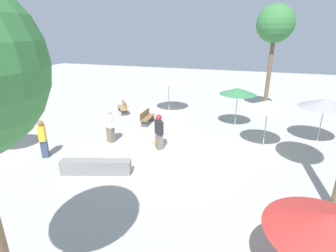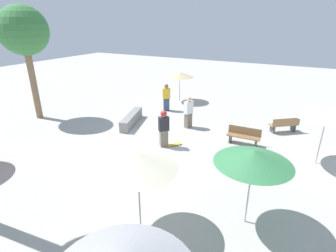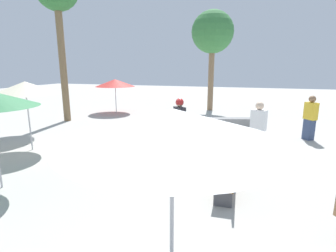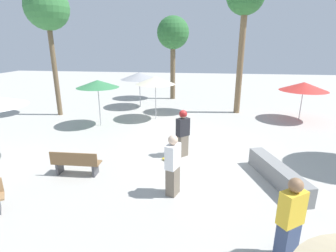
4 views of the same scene
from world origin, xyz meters
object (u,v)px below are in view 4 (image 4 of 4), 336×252
Objects in this scene: skater_main at (183,132)px; palm_tree_left at (245,0)px; bystander_far at (290,221)px; shade_umbrella_cream at (155,80)px; skateboard at (171,156)px; shade_umbrella_green at (98,84)px; palm_tree_center_left at (47,9)px; bystander_watching at (173,166)px; palm_tree_far_back at (173,34)px; shade_umbrella_red at (304,86)px; shade_umbrella_grey at (139,76)px; concrete_ledge at (277,174)px; bench_far at (76,163)px.

skater_main is 9.56m from palm_tree_left.
shade_umbrella_cream is at bearing 79.36° from bystander_far.
skateboard is 0.31× the size of shade_umbrella_green.
shade_umbrella_green reaches higher than skater_main.
bystander_watching is (7.98, 7.97, -5.10)m from palm_tree_center_left.
shade_umbrella_red is at bearing 57.10° from palm_tree_far_back.
bystander_far is at bearing -1.74° from palm_tree_left.
palm_tree_center_left is at bearing -118.38° from shade_umbrella_green.
skater_main is at bearing 24.49° from shade_umbrella_grey.
skater_main is 0.25× the size of palm_tree_center_left.
palm_tree_left is at bearing 114.37° from shade_umbrella_cream.
concrete_ledge is at bearing 107.15° from skater_main.
bench_far is 3.43m from bystander_watching.
shade_umbrella_green reaches higher than skateboard.
palm_tree_left reaches higher than bystander_far.
concrete_ledge is 1.15× the size of shade_umbrella_grey.
palm_tree_center_left reaches higher than concrete_ledge.
palm_tree_center_left is at bearing 65.38° from bystander_watching.
skateboard is 0.29× the size of shade_umbrella_red.
shade_umbrella_cream is at bearing -83.50° from shade_umbrella_red.
palm_tree_far_back is (-3.90, -4.57, -1.68)m from palm_tree_left.
bench_far is 0.66× the size of shade_umbrella_green.
bystander_far is at bearing -19.08° from shade_umbrella_red.
concrete_ledge is 6.50m from bench_far.
shade_umbrella_cream is 0.34× the size of palm_tree_center_left.
shade_umbrella_cream reaches higher than shade_umbrella_green.
palm_tree_left reaches higher than skateboard.
skater_main is 5.56m from shade_umbrella_cream.
bystander_watching is (10.02, -2.91, -5.64)m from palm_tree_left.
shade_umbrella_red is 1.42× the size of bystander_watching.
shade_umbrella_green reaches higher than bystander_far.
bench_far is (0.36, -6.49, 0.12)m from concrete_ledge.
palm_tree_left reaches higher than shade_umbrella_red.
shade_umbrella_grey is at bearing -100.92° from shade_umbrella_red.
concrete_ledge is at bearing 1.56° from bench_far.
skater_main is 5.92m from shade_umbrella_green.
shade_umbrella_red is 14.86m from palm_tree_center_left.
palm_tree_far_back is 17.03m from bystander_far.
bystander_far is (9.93, 4.46, -1.33)m from shade_umbrella_cream.
palm_tree_left is (-2.19, 4.83, 4.31)m from shade_umbrella_cream.
bench_far is 0.20× the size of palm_tree_left.
palm_tree_center_left reaches higher than palm_tree_far_back.
concrete_ledge is 1.61× the size of bystander_watching.
shade_umbrella_red is (-0.94, 8.22, -0.31)m from shade_umbrella_cream.
palm_tree_left reaches higher than shade_umbrella_cream.
palm_tree_left is at bearing 49.56° from palm_tree_far_back.
shade_umbrella_cream is 6.64m from palm_tree_far_back.
concrete_ledge is at bearing 20.65° from palm_tree_far_back.
concrete_ledge is at bearing 1.66° from palm_tree_left.
shade_umbrella_green is 0.39× the size of palm_tree_far_back.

